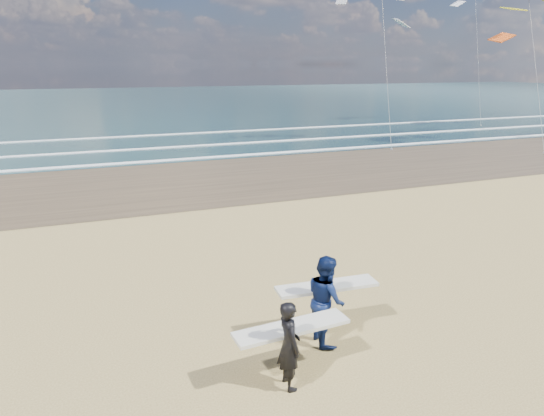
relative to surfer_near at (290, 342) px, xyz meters
name	(u,v)px	position (x,y,z in m)	size (l,w,h in m)	color
wet_sand_strip	(470,155)	(19.93, 17.28, -0.85)	(220.00, 12.00, 0.01)	#473726
ocean	(232,100)	(19.93, 71.28, -0.84)	(220.00, 100.00, 0.02)	#173234
foam_breakers	(382,134)	(19.93, 27.38, -0.80)	(220.00, 11.70, 0.05)	white
surfer_near	(290,342)	(0.00, 0.00, 0.00)	(2.23, 0.99, 1.67)	black
surfer_far	(326,298)	(1.27, 1.09, 0.10)	(2.23, 1.18, 1.89)	#0C1945
kite_0	(534,48)	(25.46, 18.53, 5.77)	(6.65, 4.83, 11.42)	slate
kite_1	(385,48)	(16.87, 23.07, 5.81)	(5.95, 4.75, 12.00)	slate
kite_5	(477,42)	(32.47, 31.27, 6.78)	(5.40, 4.69, 14.27)	slate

